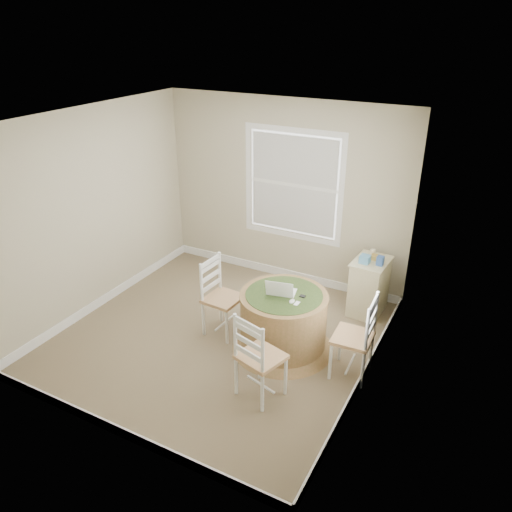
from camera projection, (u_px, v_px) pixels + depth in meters
The scene contains 14 objects.
room at pixel (235, 237), 5.58m from camera, with size 3.64×3.64×2.64m.
round_table at pixel (283, 319), 5.72m from camera, with size 1.19×1.19×0.72m.
chair_left at pixel (223, 298), 5.98m from camera, with size 0.42×0.40×0.95m, color white, non-canonical shape.
chair_near at pixel (261, 356), 4.96m from camera, with size 0.42×0.40×0.95m, color white, non-canonical shape.
chair_right at pixel (353, 337), 5.26m from camera, with size 0.42×0.40×0.95m, color white, non-canonical shape.
laptop at pixel (281, 291), 5.59m from camera, with size 0.36×0.34×0.22m.
mouse at pixel (292, 301), 5.44m from camera, with size 0.06×0.09×0.03m, color white.
phone at pixel (297, 304), 5.40m from camera, with size 0.04×0.09×0.02m, color #B7BABF.
keys at pixel (303, 297), 5.53m from camera, with size 0.06×0.05×0.03m, color black.
corner_chest at pixel (369, 286), 6.45m from camera, with size 0.45×0.58×0.75m.
tissue_box at pixel (365, 259), 6.21m from camera, with size 0.12×0.12×0.10m, color #5A9ECE.
box_yellow at pixel (376, 258), 6.29m from camera, with size 0.15×0.10×0.06m, color gold.
box_blue at pixel (380, 261), 6.15m from camera, with size 0.08×0.08×0.12m, color #375DA5.
cup_cream at pixel (373, 253), 6.38m from camera, with size 0.07×0.07×0.09m, color beige.
Camera 1 is at (2.77, -4.25, 3.54)m, focal length 35.00 mm.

